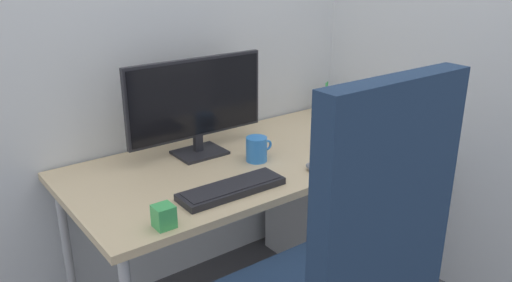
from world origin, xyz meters
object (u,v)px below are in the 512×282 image
at_px(monitor, 197,102).
at_px(notebook, 374,136).
at_px(desk_clamp_accessory, 164,216).
at_px(office_chair, 342,277).
at_px(filing_cabinet, 329,202).
at_px(pen_holder, 329,104).
at_px(coffee_mug, 257,149).
at_px(keyboard, 232,189).
at_px(mouse, 316,168).

xyz_separation_m(monitor, notebook, (0.75, -0.32, -0.22)).
bearing_deg(monitor, desk_clamp_accessory, -130.80).
distance_m(office_chair, desk_clamp_accessory, 0.57).
height_order(office_chair, filing_cabinet, office_chair).
xyz_separation_m(filing_cabinet, desk_clamp_accessory, (-1.11, -0.36, 0.44)).
xyz_separation_m(office_chair, pen_holder, (0.94, 1.01, 0.12)).
height_order(monitor, coffee_mug, monitor).
bearing_deg(keyboard, coffee_mug, 35.95).
bearing_deg(keyboard, office_chair, -88.57).
relative_size(filing_cabinet, pen_holder, 3.51).
height_order(monitor, keyboard, monitor).
bearing_deg(desk_clamp_accessory, coffee_mug, 24.77).
distance_m(pen_holder, coffee_mug, 0.76).
bearing_deg(mouse, monitor, 120.67).
bearing_deg(filing_cabinet, desk_clamp_accessory, -161.96).
distance_m(keyboard, notebook, 0.86).
distance_m(office_chair, pen_holder, 1.38).
height_order(monitor, pen_holder, monitor).
relative_size(keyboard, coffee_mug, 3.29).
height_order(office_chair, coffee_mug, office_chair).
relative_size(filing_cabinet, monitor, 0.98).
relative_size(pen_holder, coffee_mug, 1.44).
bearing_deg(monitor, notebook, -23.31).
height_order(filing_cabinet, keyboard, keyboard).
bearing_deg(filing_cabinet, keyboard, -160.41).
xyz_separation_m(filing_cabinet, notebook, (0.06, -0.21, 0.41)).
distance_m(mouse, desk_clamp_accessory, 0.68).
bearing_deg(mouse, pen_holder, 41.90).
xyz_separation_m(monitor, keyboard, (-0.10, -0.40, -0.22)).
bearing_deg(office_chair, mouse, 54.06).
height_order(filing_cabinet, mouse, mouse).
bearing_deg(notebook, mouse, 177.80).
distance_m(office_chair, coffee_mug, 0.77).
bearing_deg(keyboard, pen_holder, 26.24).
bearing_deg(monitor, filing_cabinet, -9.40).
bearing_deg(notebook, filing_cabinet, 88.38).
height_order(keyboard, mouse, mouse).
bearing_deg(monitor, pen_holder, 4.68).
bearing_deg(coffee_mug, keyboard, -144.05).
bearing_deg(keyboard, monitor, 75.85).
xyz_separation_m(keyboard, desk_clamp_accessory, (-0.31, -0.08, 0.02)).
xyz_separation_m(notebook, coffee_mug, (-0.60, 0.11, 0.04)).
bearing_deg(pen_holder, keyboard, -153.76).
bearing_deg(desk_clamp_accessory, notebook, 7.41).
relative_size(filing_cabinet, desk_clamp_accessory, 8.32).
distance_m(filing_cabinet, pen_holder, 0.52).
relative_size(filing_cabinet, mouse, 5.77).
distance_m(pen_holder, desk_clamp_accessory, 1.38).
bearing_deg(coffee_mug, notebook, -10.12).
relative_size(keyboard, notebook, 1.83).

